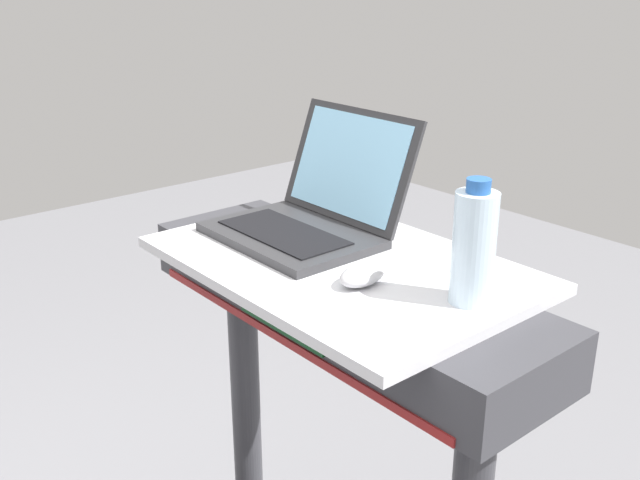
{
  "coord_description": "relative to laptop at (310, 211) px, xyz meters",
  "views": [
    {
      "loc": [
        0.94,
        -0.15,
        1.61
      ],
      "look_at": [
        0.0,
        0.65,
        1.14
      ],
      "focal_mm": 41.02,
      "sensor_mm": 36.0,
      "label": 1
    }
  ],
  "objects": [
    {
      "name": "water_bottle",
      "position": [
        0.42,
        -0.01,
        0.05
      ],
      "size": [
        0.07,
        0.07,
        0.21
      ],
      "color": "silver",
      "rests_on": "desk_board"
    },
    {
      "name": "computer_mouse",
      "position": [
        0.25,
        -0.09,
        -0.03
      ],
      "size": [
        0.07,
        0.11,
        0.03
      ],
      "primitive_type": "ellipsoid",
      "rotation": [
        0.0,
        0.0,
        0.16
      ],
      "color": "#B2B2B7",
      "rests_on": "desk_board"
    },
    {
      "name": "laptop",
      "position": [
        0.0,
        0.0,
        0.0
      ],
      "size": [
        0.34,
        0.32,
        0.24
      ],
      "rotation": [
        0.0,
        0.0,
        -0.07
      ],
      "color": "#2D2D30",
      "rests_on": "desk_board"
    },
    {
      "name": "desk_board",
      "position": [
        0.14,
        -0.04,
        -0.06
      ],
      "size": [
        0.7,
        0.47,
        0.02
      ],
      "primitive_type": "cube",
      "color": "silver",
      "rests_on": "treadmill_base"
    }
  ]
}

